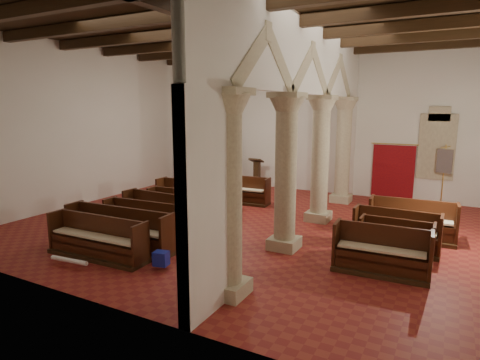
% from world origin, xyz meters
% --- Properties ---
extents(floor, '(14.00, 14.00, 0.00)m').
position_xyz_m(floor, '(0.00, 0.00, 0.00)').
color(floor, maroon).
rests_on(floor, ground).
extents(ceiling, '(14.00, 14.00, 0.00)m').
position_xyz_m(ceiling, '(0.00, 0.00, 6.00)').
color(ceiling, '#312110').
rests_on(ceiling, wall_back).
extents(wall_back, '(14.00, 0.02, 6.00)m').
position_xyz_m(wall_back, '(0.00, 6.00, 3.00)').
color(wall_back, white).
rests_on(wall_back, floor).
extents(wall_front, '(14.00, 0.02, 6.00)m').
position_xyz_m(wall_front, '(0.00, -6.00, 3.00)').
color(wall_front, white).
rests_on(wall_front, floor).
extents(wall_left, '(0.02, 12.00, 6.00)m').
position_xyz_m(wall_left, '(-7.00, 0.00, 3.00)').
color(wall_left, white).
rests_on(wall_left, floor).
extents(ceiling_beams, '(13.80, 11.80, 0.30)m').
position_xyz_m(ceiling_beams, '(0.00, 0.00, 5.82)').
color(ceiling_beams, '#362211').
rests_on(ceiling_beams, wall_back).
extents(arcade, '(0.90, 11.90, 6.00)m').
position_xyz_m(arcade, '(1.80, 0.00, 3.56)').
color(arcade, '#C5BB92').
rests_on(arcade, floor).
extents(window_back, '(1.00, 0.03, 2.20)m').
position_xyz_m(window_back, '(5.00, 5.98, 2.20)').
color(window_back, '#34755B').
rests_on(window_back, wall_back).
extents(pipe_organ, '(2.10, 0.85, 4.40)m').
position_xyz_m(pipe_organ, '(-4.50, 5.50, 1.37)').
color(pipe_organ, '#362211').
rests_on(pipe_organ, floor).
extents(lectern, '(0.58, 0.58, 1.43)m').
position_xyz_m(lectern, '(-2.25, 5.23, 0.59)').
color(lectern, '#3B2712').
rests_on(lectern, floor).
extents(dossal_curtain, '(1.80, 0.07, 2.17)m').
position_xyz_m(dossal_curtain, '(3.50, 5.92, 1.17)').
color(dossal_curtain, maroon).
rests_on(dossal_curtain, floor).
extents(processional_banner, '(0.52, 0.66, 2.40)m').
position_xyz_m(processional_banner, '(5.33, 4.93, 0.80)').
color(processional_banner, '#362211').
rests_on(processional_banner, floor).
extents(hymnal_box_a, '(0.38, 0.33, 0.33)m').
position_xyz_m(hymnal_box_a, '(-0.20, -4.13, 0.26)').
color(hymnal_box_a, navy).
rests_on(hymnal_box_a, floor).
extents(hymnal_box_b, '(0.37, 0.30, 0.36)m').
position_xyz_m(hymnal_box_b, '(-0.98, -2.04, 0.28)').
color(hymnal_box_b, navy).
rests_on(hymnal_box_b, floor).
extents(hymnal_box_c, '(0.39, 0.34, 0.33)m').
position_xyz_m(hymnal_box_c, '(-0.91, 0.29, 0.26)').
color(hymnal_box_c, navy).
rests_on(hymnal_box_c, floor).
extents(tube_heater_a, '(1.07, 0.21, 0.11)m').
position_xyz_m(tube_heater_a, '(-2.21, -5.04, 0.16)').
color(tube_heater_a, white).
rests_on(tube_heater_a, floor).
extents(tube_heater_b, '(0.86, 0.19, 0.09)m').
position_xyz_m(tube_heater_b, '(-2.05, -3.26, 0.16)').
color(tube_heater_b, white).
rests_on(tube_heater_b, floor).
extents(nave_pew_0, '(2.83, 0.79, 1.05)m').
position_xyz_m(nave_pew_0, '(-2.08, -4.29, 0.35)').
color(nave_pew_0, '#362211').
rests_on(nave_pew_0, floor).
extents(nave_pew_1, '(3.22, 0.90, 1.11)m').
position_xyz_m(nave_pew_1, '(-2.03, -3.60, 0.37)').
color(nave_pew_1, '#362211').
rests_on(nave_pew_1, floor).
extents(nave_pew_2, '(2.85, 0.83, 1.01)m').
position_xyz_m(nave_pew_2, '(-2.08, -2.43, 0.33)').
color(nave_pew_2, '#362211').
rests_on(nave_pew_2, floor).
extents(nave_pew_3, '(2.91, 0.86, 1.06)m').
position_xyz_m(nave_pew_3, '(-2.27, -1.51, 0.35)').
color(nave_pew_3, '#362211').
rests_on(nave_pew_3, floor).
extents(nave_pew_4, '(3.06, 0.85, 0.99)m').
position_xyz_m(nave_pew_4, '(-2.00, -0.44, 0.33)').
color(nave_pew_4, '#362211').
rests_on(nave_pew_4, floor).
extents(nave_pew_5, '(3.15, 0.73, 1.08)m').
position_xyz_m(nave_pew_5, '(-2.48, 0.61, 0.36)').
color(nave_pew_5, '#362211').
rests_on(nave_pew_5, floor).
extents(nave_pew_6, '(2.57, 0.76, 0.95)m').
position_xyz_m(nave_pew_6, '(-2.53, 1.47, 0.31)').
color(nave_pew_6, '#362211').
rests_on(nave_pew_6, floor).
extents(nave_pew_7, '(3.23, 0.89, 1.05)m').
position_xyz_m(nave_pew_7, '(-2.06, 2.42, 0.35)').
color(nave_pew_7, '#362211').
rests_on(nave_pew_7, floor).
extents(aisle_pew_0, '(2.11, 0.82, 1.10)m').
position_xyz_m(aisle_pew_0, '(4.32, -1.99, 0.37)').
color(aisle_pew_0, '#362211').
rests_on(aisle_pew_0, floor).
extents(aisle_pew_1, '(1.73, 0.67, 1.00)m').
position_xyz_m(aisle_pew_1, '(4.50, -0.93, 0.34)').
color(aisle_pew_1, '#362211').
rests_on(aisle_pew_1, floor).
extents(aisle_pew_2, '(2.17, 0.77, 1.07)m').
position_xyz_m(aisle_pew_2, '(4.42, -0.26, 0.36)').
color(aisle_pew_2, '#362211').
rests_on(aisle_pew_2, floor).
extents(aisle_pew_3, '(2.34, 0.85, 1.14)m').
position_xyz_m(aisle_pew_3, '(4.70, 0.87, 0.38)').
color(aisle_pew_3, '#362211').
rests_on(aisle_pew_3, floor).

